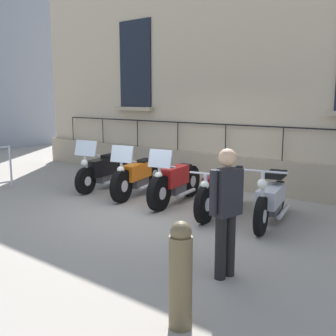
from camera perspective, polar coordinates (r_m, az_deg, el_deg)
ground_plane at (r=8.21m, az=-1.19°, el=-5.76°), size 60.00×60.00×0.00m
building_facade at (r=10.40m, az=9.59°, el=16.99°), size 0.82×13.96×7.29m
motorcycle_black at (r=10.05m, az=-9.09°, el=-0.36°), size 1.99×0.71×1.25m
motorcycle_orange at (r=9.26m, az=-4.30°, el=-1.16°), size 2.11×0.78×1.21m
motorcycle_red at (r=8.55m, az=1.02°, el=-2.06°), size 2.07×0.64×1.21m
motorcycle_maroon at (r=7.84m, az=7.37°, el=-3.19°), size 2.09×0.70×0.89m
motorcycle_silver at (r=7.42m, az=14.31°, el=-4.34°), size 2.04×0.77×1.06m
bollard at (r=4.01m, az=1.77°, el=-14.78°), size 0.23×0.23×1.07m
pedestrian_standing at (r=4.99m, az=8.17°, el=-5.37°), size 0.52×0.29×1.62m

